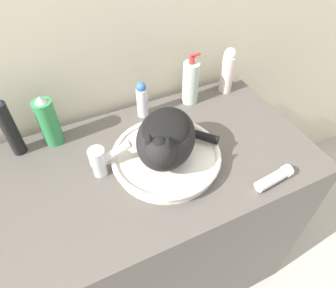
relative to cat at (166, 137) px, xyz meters
The scene contains 11 objects.
wall_back 0.44m from the cat, 91.60° to the left, with size 8.00×0.05×2.40m.
vanity_counter 0.55m from the cat, 108.16° to the left, with size 1.03×0.59×0.86m.
sink_basin 0.10m from the cat, 61.82° to the left, with size 0.35×0.35×0.05m.
cat is the anchor object (origin of this frame).
faucet 0.21m from the cat, 164.54° to the left, with size 0.13×0.06×0.12m.
lotion_bottle_white 0.48m from the cat, 33.66° to the left, with size 0.05×0.05×0.19m.
deodorant_stick 0.27m from the cat, 84.26° to the left, with size 0.04×0.04×0.14m.
soap_pump_bottle 0.35m from the cat, 49.12° to the left, with size 0.06×0.06×0.21m.
hairspray_can_black 0.50m from the cat, 147.91° to the left, with size 0.04×0.04×0.22m.
spray_bottle_trigger 0.40m from the cat, 139.12° to the left, with size 0.06×0.06×0.19m.
cream_tube 0.35m from the cat, 37.51° to the right, with size 0.13×0.05×0.04m.
Camera 1 is at (-0.26, -0.31, 1.60)m, focal length 32.00 mm.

